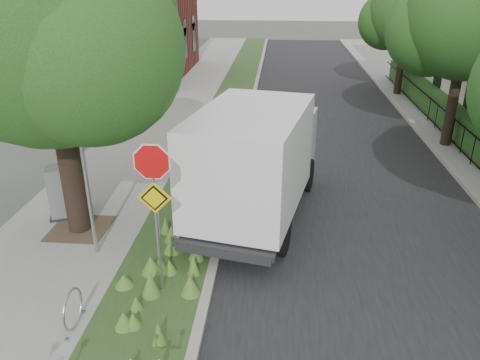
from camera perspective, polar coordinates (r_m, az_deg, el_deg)
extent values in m
plane|color=#4C5147|center=(9.16, -1.40, -16.38)|extent=(120.00, 120.00, 0.00)
cube|color=gray|center=(18.62, -11.25, 5.11)|extent=(3.50, 60.00, 0.12)
cube|color=#2A441D|center=(18.07, -2.79, 4.97)|extent=(2.00, 60.00, 0.12)
cube|color=#9E9991|center=(17.97, 0.38, 4.91)|extent=(0.20, 60.00, 0.13)
cube|color=black|center=(18.08, 11.54, 4.33)|extent=(7.00, 60.00, 0.01)
cube|color=#9E9991|center=(18.81, 22.22, 3.97)|extent=(0.20, 60.00, 0.13)
cube|color=gray|center=(19.39, 27.01, 3.66)|extent=(3.20, 60.00, 0.12)
cylinder|color=black|center=(11.42, -20.38, 4.23)|extent=(0.52, 0.52, 4.48)
sphere|color=#194C1A|center=(10.89, -22.51, 17.80)|extent=(5.40, 5.40, 5.40)
sphere|color=#194C1A|center=(12.23, -25.58, 14.58)|extent=(4.05, 4.05, 4.05)
sphere|color=#194C1A|center=(9.89, -17.95, 14.79)|extent=(3.78, 3.78, 3.78)
cube|color=#473828|center=(12.31, -18.90, -5.60)|extent=(1.40, 1.40, 0.01)
cylinder|color=#A5A8AD|center=(10.33, -18.36, 1.06)|extent=(0.08, 0.08, 4.00)
torus|color=#A5A8AD|center=(9.04, -19.73, -14.58)|extent=(0.05, 0.77, 0.77)
cube|color=#A5A8AD|center=(9.02, -20.33, -17.76)|extent=(0.06, 0.06, 0.04)
cube|color=#A5A8AD|center=(9.51, -18.56, -14.99)|extent=(0.06, 0.06, 0.04)
cylinder|color=#A5A8AD|center=(8.95, -10.08, -5.20)|extent=(0.07, 0.07, 3.00)
cylinder|color=red|center=(8.40, -10.73, 2.17)|extent=(0.86, 0.03, 0.86)
cylinder|color=white|center=(8.41, -10.71, 2.21)|extent=(0.94, 0.02, 0.94)
cube|color=yellow|center=(8.68, -10.38, -2.12)|extent=(0.64, 0.03, 0.64)
cube|color=black|center=(18.75, 24.74, 6.73)|extent=(0.04, 24.00, 0.04)
cube|color=black|center=(18.97, 24.33, 4.43)|extent=(0.04, 24.00, 0.04)
cylinder|color=black|center=(18.87, 24.51, 5.43)|extent=(0.03, 0.03, 1.00)
cube|color=#1F491A|center=(19.10, 26.51, 5.43)|extent=(1.00, 24.00, 1.10)
cube|color=maroon|center=(30.77, -15.71, 19.53)|extent=(9.00, 10.00, 8.00)
cylinder|color=black|center=(18.43, 24.72, 9.93)|extent=(0.36, 0.36, 4.03)
sphere|color=#194C1A|center=(18.09, 26.10, 17.42)|extent=(4.20, 4.20, 4.20)
sphere|color=#194C1A|center=(18.43, 22.29, 16.46)|extent=(3.15, 3.15, 3.15)
cylinder|color=black|center=(26.00, 19.09, 13.87)|extent=(0.36, 0.36, 3.64)
sphere|color=#194C1A|center=(25.76, 19.78, 18.69)|extent=(3.80, 3.80, 3.80)
sphere|color=#194C1A|center=(26.16, 17.43, 17.99)|extent=(2.85, 2.85, 2.85)
sphere|color=#194C1A|center=(25.53, 21.64, 17.53)|extent=(2.66, 2.66, 2.66)
cube|color=#262628|center=(12.23, 1.97, -2.19)|extent=(3.24, 5.95, 0.19)
cube|color=#B7BABC|center=(13.85, 4.33, 5.00)|extent=(2.44, 1.90, 1.70)
cube|color=white|center=(11.17, 1.30, 2.67)|extent=(3.12, 4.44, 2.34)
cube|color=#262628|center=(13.06, -19.88, -3.88)|extent=(1.19, 0.99, 0.05)
cube|color=slate|center=(12.79, -20.29, -1.27)|extent=(1.05, 0.85, 1.36)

